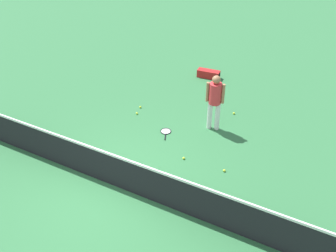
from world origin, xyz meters
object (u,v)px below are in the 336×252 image
Objects in this scene: tennis_ball_by_net at (224,171)px; tennis_ball_stray_left at (184,158)px; tennis_racket_near_player at (166,132)px; tennis_ball_near_player at (234,113)px; tennis_ball_baseline at (140,107)px; equipment_bag at (209,74)px; tennis_ball_midcourt at (137,113)px; player_near_side at (215,98)px.

tennis_ball_by_net and tennis_ball_stray_left have the same top height.
tennis_racket_near_player is 2.30m from tennis_ball_near_player.
equipment_bag is at bearing -110.49° from tennis_ball_baseline.
tennis_ball_by_net and tennis_ball_midcourt have the same top height.
equipment_bag is (2.35, -4.56, 0.11)m from tennis_ball_by_net.
tennis_ball_baseline and tennis_ball_stray_left have the same top height.
player_near_side is 3.33m from equipment_bag.
tennis_ball_by_net is 0.08× the size of equipment_bag.
tennis_ball_by_net is (-2.11, 0.82, 0.02)m from tennis_racket_near_player.
tennis_ball_baseline is 0.08× the size of equipment_bag.
tennis_ball_midcourt is 0.08× the size of equipment_bag.
player_near_side is 25.76× the size of tennis_ball_stray_left.
tennis_ball_near_player is at bearing 130.58° from equipment_bag.
tennis_ball_midcourt is (2.63, 1.41, 0.00)m from tennis_ball_near_player.
tennis_ball_near_player is 1.00× the size of tennis_ball_midcourt.
tennis_ball_near_player is (-1.39, -1.83, 0.02)m from tennis_racket_near_player.
tennis_ball_stray_left is at bearing 144.84° from tennis_ball_baseline.
tennis_ball_by_net is at bearing 155.05° from tennis_ball_baseline.
tennis_ball_stray_left is (-1.00, 0.86, 0.02)m from tennis_racket_near_player.
tennis_ball_stray_left is (0.40, 2.69, 0.00)m from tennis_ball_near_player.
tennis_racket_near_player is 0.73× the size of equipment_bag.
player_near_side is 2.06× the size of equipment_bag.
tennis_ball_midcourt is at bearing -20.26° from tennis_ball_by_net.
tennis_ball_near_player is 2.72m from tennis_ball_stray_left.
equipment_bag reaches higher than tennis_ball_near_player.
tennis_ball_near_player is 1.00× the size of tennis_ball_by_net.
tennis_ball_stray_left is at bearing 150.24° from tennis_ball_midcourt.
tennis_ball_midcourt is at bearing 73.28° from equipment_bag.
equipment_bag reaches higher than tennis_ball_baseline.
tennis_ball_stray_left is at bearing 2.12° from tennis_ball_by_net.
player_near_side is 2.64m from tennis_ball_baseline.
tennis_ball_midcourt and tennis_ball_baseline have the same top height.
tennis_ball_by_net is (-0.72, 2.65, 0.00)m from tennis_ball_near_player.
player_near_side reaches higher than tennis_racket_near_player.
tennis_ball_by_net reaches higher than tennis_racket_near_player.
tennis_ball_near_player is at bearing -151.73° from tennis_ball_midcourt.
tennis_ball_midcourt is at bearing 28.27° from tennis_ball_near_player.
player_near_side reaches higher than tennis_ball_midcourt.
tennis_ball_near_player is 2.93m from tennis_ball_baseline.
player_near_side is 25.76× the size of tennis_ball_near_player.
equipment_bag is at bearing -74.95° from tennis_ball_stray_left.
tennis_ball_stray_left is 4.76m from equipment_bag.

